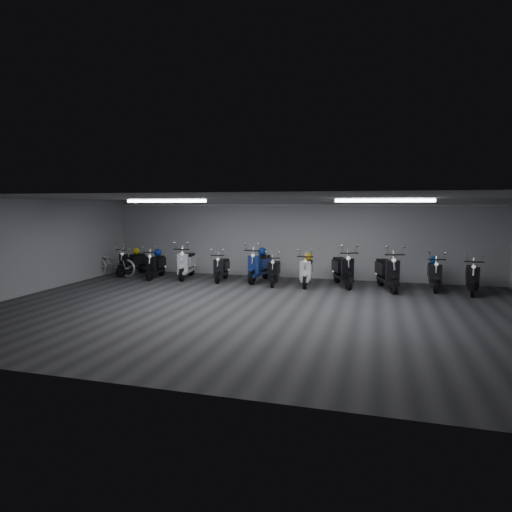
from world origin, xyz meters
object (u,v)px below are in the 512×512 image
(scooter_4, at_px, (259,261))
(scooter_10, at_px, (472,273))
(scooter_6, at_px, (307,267))
(helmet_1, at_px, (434,260))
(scooter_0, at_px, (132,259))
(scooter_5, at_px, (274,267))
(helmet_2, at_px, (262,251))
(helmet_3, at_px, (308,257))
(scooter_9, at_px, (434,270))
(helmet_4, at_px, (136,251))
(helmet_0, at_px, (158,253))
(scooter_3, at_px, (221,264))
(bicycle, at_px, (113,259))
(scooter_2, at_px, (187,259))
(scooter_8, at_px, (388,267))
(scooter_1, at_px, (155,261))
(scooter_7, at_px, (343,265))

(scooter_4, relative_size, scooter_10, 1.11)
(scooter_6, bearing_deg, helmet_1, 5.79)
(scooter_0, bearing_deg, helmet_1, 14.44)
(scooter_5, height_order, helmet_2, scooter_5)
(scooter_4, distance_m, helmet_3, 1.70)
(scooter_9, distance_m, helmet_4, 10.49)
(scooter_9, xyz_separation_m, helmet_0, (-9.39, -0.14, 0.27))
(scooter_9, relative_size, helmet_3, 6.22)
(scooter_3, height_order, bicycle, bicycle)
(scooter_6, height_order, scooter_9, scooter_6)
(scooter_0, distance_m, helmet_2, 4.98)
(helmet_2, distance_m, helmet_3, 1.69)
(scooter_9, relative_size, helmet_0, 6.15)
(bicycle, xyz_separation_m, helmet_2, (5.55, 0.58, 0.39))
(scooter_5, bearing_deg, helmet_2, 123.42)
(scooter_10, xyz_separation_m, helmet_1, (-1.01, 0.52, 0.27))
(scooter_9, bearing_deg, scooter_0, -178.33)
(helmet_0, bearing_deg, helmet_4, 161.35)
(scooter_2, xyz_separation_m, helmet_0, (-1.11, -0.05, 0.21))
(scooter_5, distance_m, helmet_4, 5.55)
(helmet_1, xyz_separation_m, helmet_2, (-5.58, 0.00, 0.11))
(helmet_2, bearing_deg, scooter_10, -4.53)
(helmet_4, bearing_deg, scooter_8, -3.72)
(scooter_0, relative_size, scooter_3, 1.06)
(bicycle, xyz_separation_m, helmet_0, (1.72, 0.20, 0.28))
(scooter_10, relative_size, helmet_0, 6.15)
(scooter_10, bearing_deg, helmet_3, -173.74)
(scooter_0, relative_size, bicycle, 0.87)
(helmet_0, distance_m, helmet_2, 3.84)
(scooter_6, distance_m, helmet_2, 1.80)
(scooter_1, xyz_separation_m, scooter_8, (7.96, 0.01, 0.11))
(scooter_9, bearing_deg, helmet_2, 179.19)
(scooter_1, relative_size, helmet_1, 6.73)
(scooter_3, relative_size, scooter_7, 0.82)
(scooter_7, bearing_deg, scooter_8, -30.06)
(scooter_3, bearing_deg, scooter_1, 177.59)
(scooter_2, xyz_separation_m, scooter_4, (2.68, 0.07, 0.01))
(scooter_4, distance_m, scooter_7, 2.83)
(scooter_2, bearing_deg, scooter_7, -9.04)
(scooter_9, bearing_deg, scooter_3, -176.13)
(scooter_1, xyz_separation_m, scooter_7, (6.59, 0.23, 0.10))
(scooter_10, bearing_deg, scooter_3, -172.06)
(helmet_3, height_order, helmet_4, helmet_3)
(scooter_0, height_order, helmet_0, scooter_0)
(scooter_0, height_order, scooter_2, scooter_2)
(scooter_8, bearing_deg, scooter_9, -1.77)
(scooter_5, relative_size, scooter_10, 0.93)
(helmet_4, bearing_deg, scooter_1, -28.23)
(scooter_1, distance_m, helmet_0, 0.37)
(scooter_1, relative_size, scooter_2, 0.90)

